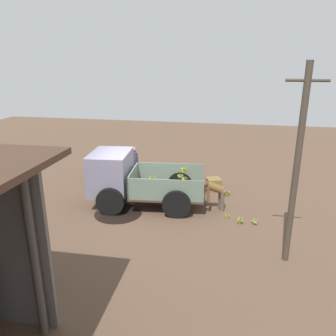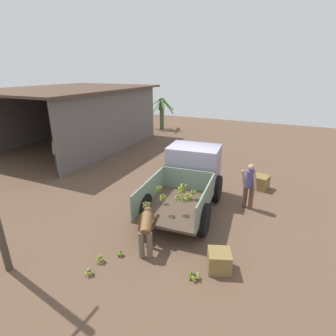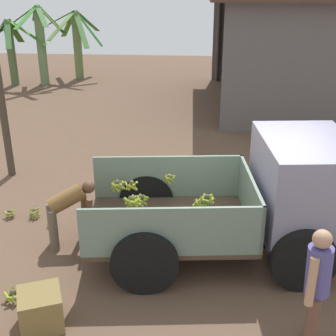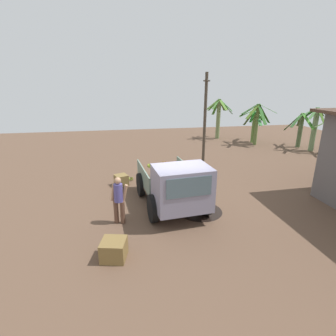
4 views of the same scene
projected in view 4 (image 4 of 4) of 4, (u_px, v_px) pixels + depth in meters
ground at (176, 209)px, 10.15m from camera, size 36.00×36.00×0.00m
mud_patch_0 at (200, 211)px, 9.99m from camera, size 1.69×1.69×0.01m
cargo_truck at (178, 188)px, 9.45m from camera, size 4.32×2.54×1.99m
utility_pole at (205, 120)px, 14.54m from camera, size 0.97×0.16×5.18m
banana_palm_0 at (300, 129)px, 19.27m from camera, size 2.60×2.00×2.53m
banana_palm_2 at (254, 125)px, 20.75m from camera, size 2.97×2.01×2.64m
banana_palm_3 at (257, 122)px, 19.82m from camera, size 2.46×2.50×3.12m
banana_palm_4 at (314, 129)px, 18.17m from camera, size 2.44×2.27×3.02m
banana_palm_5 at (218, 117)px, 22.13m from camera, size 2.48×2.55×3.32m
person_foreground_visitor at (119, 198)px, 8.91m from camera, size 0.40×0.64×1.68m
person_worker_loading at (162, 168)px, 12.72m from camera, size 0.88×0.71×1.15m
banana_bunch_on_ground_0 at (175, 172)px, 13.91m from camera, size 0.22×0.22×0.20m
banana_bunch_on_ground_1 at (171, 176)px, 13.46m from camera, size 0.18×0.18×0.16m
banana_bunch_on_ground_2 at (173, 170)px, 14.35m from camera, size 0.23×0.21×0.17m
banana_bunch_on_ground_3 at (131, 178)px, 13.04m from camera, size 0.29×0.29×0.19m
wooden_crate_0 at (121, 180)px, 12.39m from camera, size 0.72×0.72×0.52m
wooden_crate_1 at (114, 250)px, 7.26m from camera, size 0.80×0.80×0.56m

